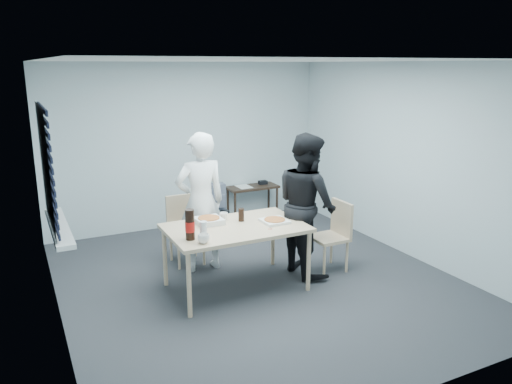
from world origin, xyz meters
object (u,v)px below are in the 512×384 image
chair_right (334,231)px  mug_b (224,216)px  person_black (306,204)px  chair_far (184,224)px  mug_a (204,239)px  soda_bottle (190,225)px  side_table (252,191)px  dining_table (236,231)px  backpack (216,197)px  person_white (201,202)px  stool (216,217)px

chair_right → mug_b: 1.45m
chair_right → person_black: person_black is taller
chair_far → mug_a: chair_far is taller
mug_a → soda_bottle: bearing=118.1°
chair_far → side_table: bearing=38.1°
side_table → mug_b: size_ratio=8.60×
soda_bottle → mug_b: bearing=38.9°
chair_far → soda_bottle: bearing=-105.3°
dining_table → backpack: bearing=75.4°
person_black → mug_b: bearing=78.6°
backpack → mug_b: (-0.48, -1.47, 0.18)m
chair_right → person_white: size_ratio=0.50×
mug_b → dining_table: bearing=-83.2°
backpack → person_black: bearing=-93.3°
chair_right → stool: 2.01m
backpack → soda_bottle: size_ratio=1.20×
dining_table → mug_b: (-0.03, 0.27, 0.11)m
mug_b → person_white: bearing=105.3°
person_white → mug_a: (-0.37, -1.08, -0.07)m
chair_far → chair_right: 1.96m
chair_right → backpack: size_ratio=2.25×
chair_far → person_white: person_white is taller
dining_table → person_black: bearing=3.8°
stool → backpack: (0.00, -0.01, 0.30)m
chair_right → side_table: (0.01, 2.39, -0.02)m
chair_far → mug_b: (0.23, -0.80, 0.30)m
mug_a → soda_bottle: soda_bottle is taller
chair_far → side_table: 2.07m
chair_far → stool: bearing=43.4°
dining_table → backpack: backpack is taller
chair_right → dining_table: bearing=178.5°
chair_far → mug_a: (-0.26, -1.43, 0.30)m
chair_far → soda_bottle: soda_bottle is taller
chair_right → person_black: size_ratio=0.50×
person_white → backpack: 1.21m
dining_table → side_table: (1.36, 2.35, -0.21)m
chair_far → backpack: 0.98m
person_black → mug_b: size_ratio=17.70×
side_table → stool: (-0.91, -0.60, -0.16)m
chair_right → soda_bottle: 2.02m
soda_bottle → person_black: bearing=9.2°
mug_a → person_black: bearing=15.7°
chair_far → person_black: bearing=-38.8°
mug_a → mug_b: bearing=52.2°
dining_table → chair_right: chair_right is taller
chair_right → person_white: person_white is taller
person_white → person_black: (1.15, -0.66, 0.00)m
soda_bottle → backpack: bearing=61.2°
dining_table → stool: size_ratio=3.56×
soda_bottle → mug_a: bearing=-61.9°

